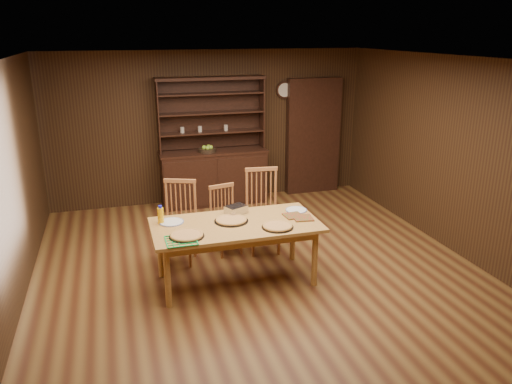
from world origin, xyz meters
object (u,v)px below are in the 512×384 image
object	(u,v)px
chair_left	(180,218)
chair_center	(225,217)
dining_table	(236,229)
juice_bottle	(161,215)
chair_right	(263,207)
china_hutch	(213,170)

from	to	relation	value
chair_left	chair_center	world-z (taller)	chair_left
dining_table	chair_left	size ratio (longest dim) A/B	1.81
dining_table	chair_center	size ratio (longest dim) A/B	2.09
dining_table	juice_bottle	xyz separation A→B (m)	(-0.84, 0.25, 0.18)
dining_table	juice_bottle	world-z (taller)	juice_bottle
dining_table	chair_right	bearing A→B (deg)	54.81
chair_left	juice_bottle	bearing A→B (deg)	-96.37
chair_left	chair_center	size ratio (longest dim) A/B	1.15
chair_right	chair_left	bearing A→B (deg)	-171.97
china_hutch	chair_left	size ratio (longest dim) A/B	2.02
chair_left	chair_center	bearing A→B (deg)	29.31
juice_bottle	chair_left	bearing A→B (deg)	62.52
dining_table	juice_bottle	distance (m)	0.89
chair_right	juice_bottle	world-z (taller)	chair_right
dining_table	chair_left	xyz separation A→B (m)	(-0.55, 0.80, -0.10)
dining_table	chair_right	world-z (taller)	chair_right
dining_table	chair_right	distance (m)	1.03
chair_left	juice_bottle	world-z (taller)	chair_left
chair_left	juice_bottle	xyz separation A→B (m)	(-0.29, -0.56, 0.28)
chair_left	chair_center	distance (m)	0.63
china_hutch	juice_bottle	bearing A→B (deg)	-113.81
chair_right	china_hutch	bearing A→B (deg)	103.37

